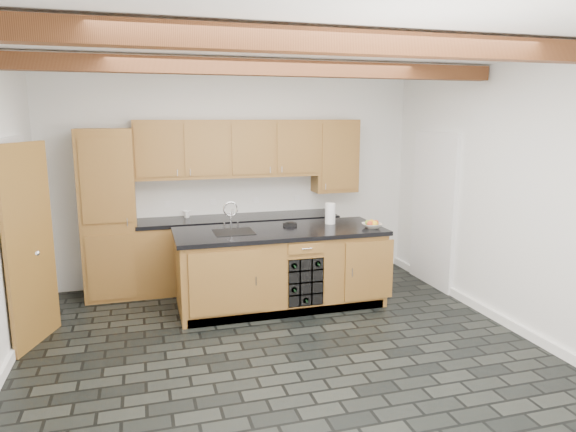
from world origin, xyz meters
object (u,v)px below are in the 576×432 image
island (281,268)px  fruit_bowl (372,226)px  kitchen_scale (290,224)px  paper_towel (330,214)px

island → fruit_bowl: size_ratio=10.82×
island → kitchen_scale: kitchen_scale is taller
kitchen_scale → paper_towel: paper_towel is taller
island → paper_towel: paper_towel is taller
fruit_bowl → island: bearing=168.9°
island → paper_towel: bearing=13.3°
island → kitchen_scale: bearing=45.6°
island → kitchen_scale: 0.54m
island → fruit_bowl: 1.20m
paper_towel → kitchen_scale: bearing=179.4°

